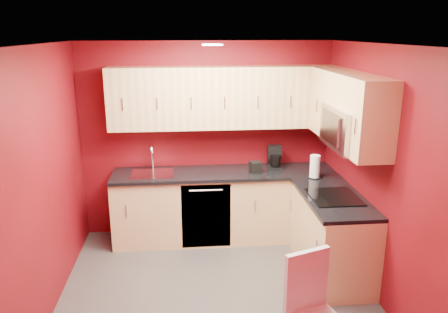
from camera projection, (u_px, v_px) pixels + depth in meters
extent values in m
plane|color=#444240|center=(216.00, 289.00, 4.58)|extent=(3.20, 3.20, 0.00)
plane|color=white|center=(215.00, 44.00, 3.89)|extent=(3.20, 3.20, 0.00)
plane|color=maroon|center=(207.00, 140.00, 5.67)|extent=(3.20, 0.00, 3.20)
plane|color=maroon|center=(233.00, 252.00, 2.80)|extent=(3.20, 0.00, 3.20)
plane|color=maroon|center=(46.00, 182.00, 4.09)|extent=(0.00, 3.00, 3.00)
plane|color=maroon|center=(374.00, 172.00, 4.38)|extent=(0.00, 3.00, 3.00)
cube|color=#E4BB82|center=(224.00, 206.00, 5.63)|extent=(2.80, 0.60, 0.87)
cube|color=#E4BB82|center=(331.00, 236.00, 4.82)|extent=(0.60, 1.30, 0.87)
cube|color=black|center=(224.00, 173.00, 5.49)|extent=(2.80, 0.63, 0.04)
cube|color=black|center=(333.00, 198.00, 4.68)|extent=(0.63, 1.27, 0.04)
cube|color=#E3C880|center=(223.00, 97.00, 5.36)|extent=(2.80, 0.35, 0.75)
cube|color=#E3C880|center=(333.00, 102.00, 5.03)|extent=(0.35, 0.57, 0.75)
cube|color=#E3C880|center=(375.00, 122.00, 3.93)|extent=(0.35, 0.22, 0.75)
cube|color=#E3C880|center=(356.00, 91.00, 4.34)|extent=(0.35, 0.76, 0.33)
cube|color=silver|center=(351.00, 128.00, 4.44)|extent=(0.40, 0.76, 0.42)
cube|color=black|center=(333.00, 129.00, 4.42)|extent=(0.02, 0.62, 0.33)
cylinder|color=silver|center=(338.00, 134.00, 4.20)|extent=(0.02, 0.02, 0.29)
cube|color=black|center=(334.00, 197.00, 4.64)|extent=(0.50, 0.55, 0.01)
cube|color=silver|center=(152.00, 174.00, 5.40)|extent=(0.52, 0.42, 0.02)
cylinder|color=silver|center=(153.00, 159.00, 5.55)|extent=(0.02, 0.02, 0.26)
torus|color=silver|center=(152.00, 151.00, 5.45)|extent=(0.02, 0.16, 0.16)
cylinder|color=silver|center=(152.00, 157.00, 5.40)|extent=(0.02, 0.02, 0.12)
cube|color=black|center=(206.00, 216.00, 5.33)|extent=(0.60, 0.02, 0.82)
cylinder|color=white|center=(212.00, 45.00, 4.18)|extent=(0.20, 0.20, 0.01)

